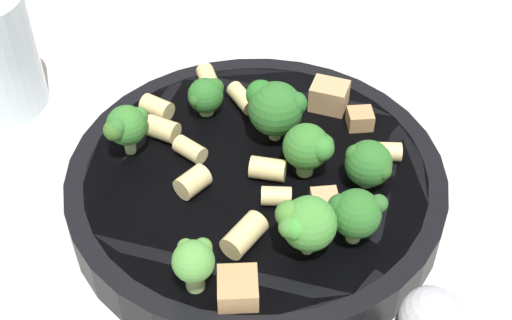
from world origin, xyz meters
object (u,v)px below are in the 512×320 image
(broccoli_floret_1, at_px, (206,95))
(broccoli_floret_7, at_px, (355,213))
(rigatoni_10, at_px, (242,98))
(rigatoni_2, at_px, (193,182))
(broccoli_floret_3, at_px, (368,164))
(rigatoni_7, at_px, (190,150))
(broccoli_floret_0, at_px, (126,126))
(broccoli_floret_5, at_px, (275,106))
(rigatoni_0, at_px, (276,196))
(rigatoni_4, at_px, (209,80))
(broccoli_floret_6, at_px, (194,261))
(broccoli_floret_2, at_px, (305,223))
(rigatoni_6, at_px, (244,235))
(rigatoni_8, at_px, (272,102))
(rigatoni_1, at_px, (162,129))
(chicken_chunk_0, at_px, (238,288))
(chicken_chunk_1, at_px, (332,98))
(chicken_chunk_3, at_px, (323,204))
(rigatoni_9, at_px, (386,152))
(rigatoni_5, at_px, (266,171))
(pasta_bowl, at_px, (256,183))
(broccoli_floret_4, at_px, (310,147))
(rigatoni_3, at_px, (157,108))

(broccoli_floret_1, relative_size, broccoli_floret_7, 0.76)
(rigatoni_10, bearing_deg, rigatoni_2, -160.83)
(broccoli_floret_3, relative_size, rigatoni_7, 1.51)
(broccoli_floret_1, xyz_separation_m, broccoli_floret_7, (-0.04, -0.15, 0.01))
(broccoli_floret_0, xyz_separation_m, broccoli_floret_5, (0.08, -0.07, 0.00))
(rigatoni_0, bearing_deg, rigatoni_2, 116.98)
(rigatoni_4, bearing_deg, rigatoni_0, -119.31)
(rigatoni_4, bearing_deg, broccoli_floret_6, -141.05)
(broccoli_floret_2, xyz_separation_m, rigatoni_4, (0.09, 0.16, -0.02))
(rigatoni_6, height_order, rigatoni_10, rigatoni_6)
(broccoli_floret_3, distance_m, broccoli_floret_7, 0.05)
(broccoli_floret_0, relative_size, broccoli_floret_2, 0.91)
(broccoli_floret_1, relative_size, rigatoni_8, 1.34)
(rigatoni_1, height_order, chicken_chunk_0, rigatoni_1)
(broccoli_floret_5, relative_size, chicken_chunk_1, 1.72)
(rigatoni_0, relative_size, chicken_chunk_3, 1.12)
(chicken_chunk_1, bearing_deg, rigatoni_9, -110.33)
(rigatoni_7, bearing_deg, rigatoni_1, 85.26)
(broccoli_floret_6, bearing_deg, rigatoni_6, -3.42)
(broccoli_floret_7, bearing_deg, rigatoni_2, 106.40)
(rigatoni_10, bearing_deg, chicken_chunk_3, -114.97)
(rigatoni_4, relative_size, rigatoni_8, 1.23)
(broccoli_floret_1, height_order, rigatoni_5, broccoli_floret_1)
(rigatoni_4, bearing_deg, rigatoni_9, -83.90)
(rigatoni_1, xyz_separation_m, rigatoni_10, (0.07, -0.02, -0.00))
(pasta_bowl, distance_m, broccoli_floret_7, 0.09)
(broccoli_floret_4, xyz_separation_m, rigatoni_7, (-0.04, 0.08, -0.02))
(broccoli_floret_0, height_order, chicken_chunk_3, broccoli_floret_0)
(rigatoni_8, bearing_deg, pasta_bowl, -151.98)
(broccoli_floret_3, height_order, rigatoni_10, broccoli_floret_3)
(chicken_chunk_3, bearing_deg, rigatoni_5, 90.46)
(rigatoni_9, height_order, chicken_chunk_1, chicken_chunk_1)
(broccoli_floret_6, xyz_separation_m, rigatoni_7, (0.08, 0.08, -0.02))
(pasta_bowl, height_order, rigatoni_7, rigatoni_7)
(broccoli_floret_4, relative_size, rigatoni_5, 1.66)
(broccoli_floret_7, relative_size, rigatoni_10, 1.40)
(broccoli_floret_3, bearing_deg, rigatoni_4, 85.01)
(rigatoni_10, bearing_deg, broccoli_floret_7, -113.35)
(broccoli_floret_0, xyz_separation_m, broccoli_floret_4, (0.06, -0.11, -0.00))
(chicken_chunk_1, xyz_separation_m, chicken_chunk_3, (-0.09, -0.06, -0.00))
(rigatoni_4, bearing_deg, chicken_chunk_3, -109.65)
(rigatoni_1, distance_m, rigatoni_3, 0.03)
(broccoli_floret_1, distance_m, chicken_chunk_3, 0.13)
(broccoli_floret_2, xyz_separation_m, rigatoni_8, (0.10, 0.10, -0.02))
(broccoli_floret_7, bearing_deg, rigatoni_9, 15.68)
(rigatoni_4, xyz_separation_m, chicken_chunk_1, (0.04, -0.09, 0.00))
(rigatoni_0, xyz_separation_m, rigatoni_7, (-0.00, 0.08, 0.00))
(pasta_bowl, relative_size, rigatoni_8, 11.83)
(broccoli_floret_4, xyz_separation_m, rigatoni_1, (-0.04, 0.11, -0.02))
(broccoli_floret_5, distance_m, rigatoni_6, 0.11)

